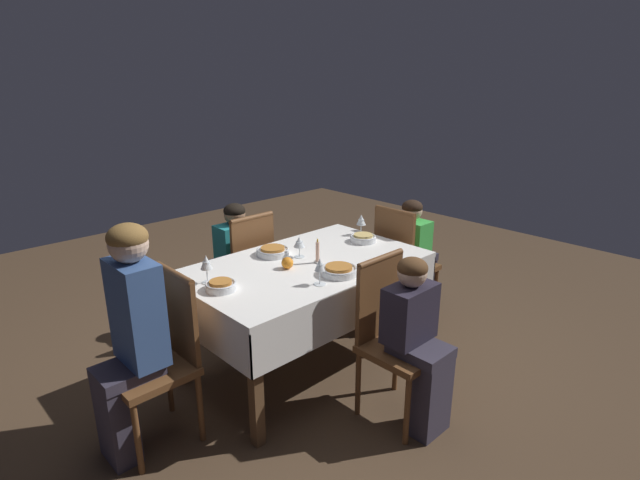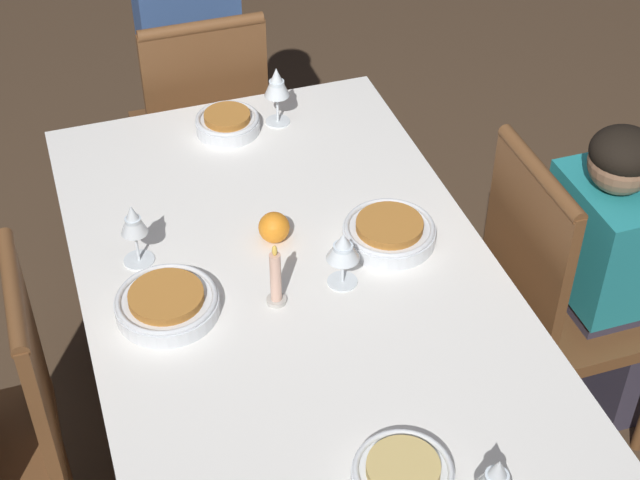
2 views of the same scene
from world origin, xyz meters
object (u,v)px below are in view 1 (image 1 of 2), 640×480
at_px(person_child_dark, 418,338).
at_px(wine_glass_west, 361,221).
at_px(chair_west, 401,259).
at_px(person_adult_denim, 130,330).
at_px(chair_north, 393,332).
at_px(orange_fruit, 287,263).
at_px(dining_table, 305,276).
at_px(bowl_west, 363,238).
at_px(bowl_east, 221,285).
at_px(wine_glass_north, 320,266).
at_px(bowl_south, 273,251).
at_px(wine_glass_east, 206,263).
at_px(wine_glass_south, 299,243).
at_px(chair_east, 162,352).
at_px(person_child_teal, 232,258).
at_px(person_child_green, 414,252).
at_px(bowl_north, 339,270).
at_px(candle_centerpiece, 318,253).
at_px(chair_south, 245,267).

bearing_deg(person_child_dark, wine_glass_west, 56.92).
distance_m(chair_west, person_adult_denim, 2.18).
height_order(chair_north, orange_fruit, chair_north).
distance_m(dining_table, bowl_west, 0.60).
bearing_deg(bowl_east, wine_glass_north, 144.37).
distance_m(bowl_east, bowl_south, 0.62).
bearing_deg(bowl_east, chair_west, 179.31).
relative_size(chair_north, wine_glass_east, 5.57).
xyz_separation_m(bowl_west, wine_glass_north, (0.76, 0.35, 0.09)).
height_order(bowl_east, bowl_south, same).
relative_size(person_child_dark, wine_glass_south, 6.99).
distance_m(chair_east, chair_west, 2.02).
bearing_deg(wine_glass_east, person_child_teal, -131.93).
bearing_deg(orange_fruit, chair_east, -0.73).
bearing_deg(chair_north, person_child_dark, -90.00).
relative_size(person_child_green, wine_glass_east, 5.76).
distance_m(person_adult_denim, person_child_dark, 1.50).
bearing_deg(wine_glass_east, wine_glass_south, 176.05).
bearing_deg(wine_glass_east, person_adult_denim, 14.65).
xyz_separation_m(dining_table, wine_glass_west, (-0.70, -0.15, 0.20)).
distance_m(chair_west, wine_glass_south, 1.03).
height_order(chair_north, person_child_dark, person_child_dark).
xyz_separation_m(bowl_east, bowl_south, (-0.57, -0.25, -0.00)).
xyz_separation_m(person_adult_denim, orange_fruit, (-1.02, 0.01, 0.09)).
bearing_deg(wine_glass_west, wine_glass_north, 28.11).
bearing_deg(person_child_green, person_child_dark, 126.90).
height_order(chair_north, person_adult_denim, person_adult_denim).
height_order(bowl_north, orange_fruit, orange_fruit).
xyz_separation_m(chair_west, bowl_south, (1.07, -0.27, 0.26)).
xyz_separation_m(bowl_west, candle_centerpiece, (0.53, 0.08, 0.04)).
bearing_deg(chair_north, chair_west, 35.31).
height_order(chair_west, candle_centerpiece, chair_west).
height_order(person_child_green, bowl_east, person_child_green).
relative_size(dining_table, person_child_teal, 1.57).
distance_m(person_child_green, wine_glass_south, 1.19).
relative_size(chair_east, person_child_dark, 0.96).
relative_size(person_child_teal, bowl_east, 5.70).
distance_m(bowl_south, wine_glass_south, 0.20).
distance_m(chair_north, person_child_dark, 0.17).
bearing_deg(wine_glass_east, wine_glass_north, 134.17).
bearing_deg(bowl_south, person_adult_denim, 12.58).
height_order(chair_south, bowl_south, chair_south).
bearing_deg(wine_glass_north, chair_south, -100.61).
relative_size(person_child_teal, bowl_west, 5.28).
xyz_separation_m(person_child_green, orange_fruit, (1.33, -0.01, 0.25)).
relative_size(candle_centerpiece, orange_fruit, 2.20).
height_order(bowl_east, wine_glass_south, wine_glass_south).
relative_size(bowl_south, wine_glass_north, 1.36).
distance_m(bowl_south, bowl_north, 0.55).
distance_m(dining_table, bowl_east, 0.64).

